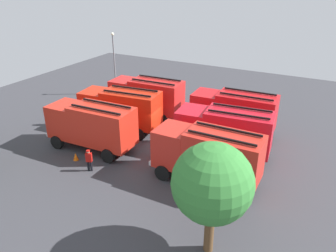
% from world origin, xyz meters
% --- Properties ---
extents(ground_plane, '(49.86, 49.86, 0.00)m').
position_xyz_m(ground_plane, '(0.00, 0.00, 0.00)').
color(ground_plane, '#38383D').
extents(fire_truck_0, '(7.29, 2.97, 3.88)m').
position_xyz_m(fire_truck_0, '(-4.25, -3.88, 2.15)').
color(fire_truck_0, red).
rests_on(fire_truck_0, ground).
extents(fire_truck_1, '(7.30, 3.01, 3.88)m').
position_xyz_m(fire_truck_1, '(4.28, -3.75, 2.15)').
color(fire_truck_1, red).
rests_on(fire_truck_1, ground).
extents(fire_truck_2, '(7.41, 3.33, 3.88)m').
position_xyz_m(fire_truck_2, '(-4.76, 0.04, 2.15)').
color(fire_truck_2, red).
rests_on(fire_truck_2, ground).
extents(fire_truck_3, '(7.43, 3.41, 3.88)m').
position_xyz_m(fire_truck_3, '(4.64, 0.01, 2.15)').
color(fire_truck_3, red).
rests_on(fire_truck_3, ground).
extents(fire_truck_4, '(7.21, 2.78, 3.88)m').
position_xyz_m(fire_truck_4, '(-4.97, 3.91, 2.15)').
color(fire_truck_4, red).
rests_on(fire_truck_4, ground).
extents(fire_truck_5, '(7.28, 2.95, 3.88)m').
position_xyz_m(fire_truck_5, '(4.61, 3.90, 2.15)').
color(fire_truck_5, red).
rests_on(fire_truck_5, ground).
extents(firefighter_0, '(0.36, 0.47, 1.84)m').
position_xyz_m(firefighter_0, '(-0.04, 2.10, 1.05)').
color(firefighter_0, black).
rests_on(firefighter_0, ground).
extents(firefighter_1, '(0.48, 0.38, 1.64)m').
position_xyz_m(firefighter_1, '(2.77, 6.56, 0.91)').
color(firefighter_1, black).
rests_on(firefighter_1, ground).
extents(firefighter_2, '(0.35, 0.47, 1.78)m').
position_xyz_m(firefighter_2, '(10.60, 1.90, 1.00)').
color(firefighter_2, black).
rests_on(firefighter_2, ground).
extents(tree_0, '(3.85, 3.85, 5.96)m').
position_xyz_m(tree_0, '(-7.33, 9.52, 4.01)').
color(tree_0, brown).
rests_on(tree_0, ground).
extents(traffic_cone_0, '(0.47, 0.47, 0.68)m').
position_xyz_m(traffic_cone_0, '(0.01, -6.74, 0.34)').
color(traffic_cone_0, '#F2600C').
rests_on(traffic_cone_0, ground).
extents(traffic_cone_1, '(0.41, 0.41, 0.58)m').
position_xyz_m(traffic_cone_1, '(4.68, 5.91, 0.29)').
color(traffic_cone_1, '#F2600C').
rests_on(traffic_cone_1, ground).
extents(traffic_cone_2, '(0.51, 0.51, 0.73)m').
position_xyz_m(traffic_cone_2, '(-2.50, 1.86, 0.36)').
color(traffic_cone_2, '#F2600C').
rests_on(traffic_cone_2, ground).
extents(lamppost, '(0.36, 0.36, 6.96)m').
position_xyz_m(lamppost, '(10.88, -7.74, 4.05)').
color(lamppost, slate).
rests_on(lamppost, ground).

